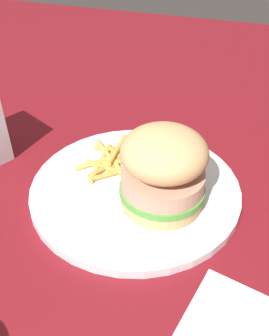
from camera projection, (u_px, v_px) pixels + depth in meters
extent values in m
plane|color=maroon|center=(129.00, 191.00, 0.49)|extent=(1.60, 1.60, 0.00)
cylinder|color=silver|center=(134.00, 190.00, 0.48)|extent=(0.27, 0.27, 0.01)
cylinder|color=tan|center=(162.00, 196.00, 0.45)|extent=(0.10, 0.10, 0.02)
cylinder|color=#4C9338|center=(162.00, 189.00, 0.44)|extent=(0.10, 0.10, 0.01)
cylinder|color=tan|center=(163.00, 179.00, 0.43)|extent=(0.10, 0.10, 0.02)
ellipsoid|color=tan|center=(164.00, 152.00, 0.41)|extent=(0.10, 0.10, 0.05)
cylinder|color=gold|center=(101.00, 163.00, 0.51)|extent=(0.01, 0.08, 0.01)
cylinder|color=#E5B251|center=(109.00, 156.00, 0.52)|extent=(0.06, 0.06, 0.01)
cylinder|color=gold|center=(111.00, 165.00, 0.51)|extent=(0.04, 0.07, 0.01)
cylinder|color=gold|center=(113.00, 157.00, 0.52)|extent=(0.02, 0.05, 0.01)
cylinder|color=gold|center=(118.00, 162.00, 0.51)|extent=(0.07, 0.04, 0.01)
cylinder|color=gold|center=(117.00, 172.00, 0.49)|extent=(0.05, 0.05, 0.01)
cylinder|color=gold|center=(115.00, 150.00, 0.54)|extent=(0.06, 0.01, 0.01)
cylinder|color=gold|center=(117.00, 150.00, 0.52)|extent=(0.01, 0.07, 0.01)
cylinder|color=#E5B251|center=(122.00, 154.00, 0.53)|extent=(0.04, 0.08, 0.01)
cylinder|color=gold|center=(105.00, 168.00, 0.50)|extent=(0.06, 0.01, 0.01)
cylinder|color=#E5B251|center=(102.00, 161.00, 0.51)|extent=(0.06, 0.06, 0.01)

